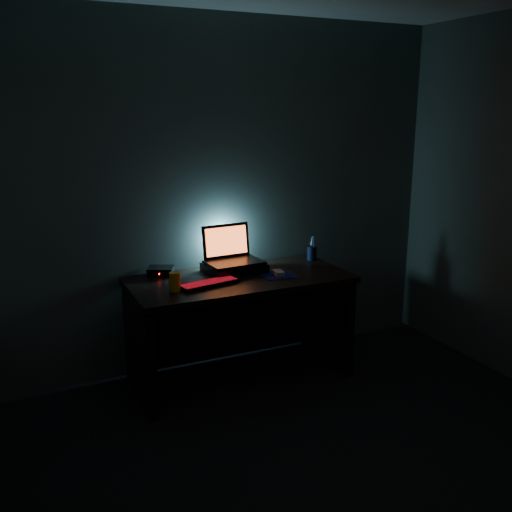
{
  "coord_description": "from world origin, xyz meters",
  "views": [
    {
      "loc": [
        -1.46,
        -1.81,
        1.87
      ],
      "look_at": [
        0.1,
        1.57,
        0.9
      ],
      "focal_mm": 40.0,
      "sensor_mm": 36.0,
      "label": 1
    }
  ],
  "objects_px": {
    "mouse": "(279,273)",
    "router": "(161,271)",
    "laptop": "(231,254)",
    "pen_cup": "(312,253)",
    "keyboard": "(209,283)",
    "juice_glass": "(175,282)"
  },
  "relations": [
    {
      "from": "mouse",
      "to": "router",
      "type": "bearing_deg",
      "value": 162.2
    },
    {
      "from": "laptop",
      "to": "mouse",
      "type": "height_order",
      "value": "laptop"
    },
    {
      "from": "router",
      "to": "pen_cup",
      "type": "bearing_deg",
      "value": 20.45
    },
    {
      "from": "keyboard",
      "to": "mouse",
      "type": "relative_size",
      "value": 4.21
    },
    {
      "from": "mouse",
      "to": "pen_cup",
      "type": "distance_m",
      "value": 0.5
    },
    {
      "from": "laptop",
      "to": "juice_glass",
      "type": "relative_size",
      "value": 3.29
    },
    {
      "from": "laptop",
      "to": "keyboard",
      "type": "relative_size",
      "value": 0.95
    },
    {
      "from": "keyboard",
      "to": "juice_glass",
      "type": "height_order",
      "value": "juice_glass"
    },
    {
      "from": "laptop",
      "to": "mouse",
      "type": "relative_size",
      "value": 4.01
    },
    {
      "from": "laptop",
      "to": "router",
      "type": "relative_size",
      "value": 1.86
    },
    {
      "from": "laptop",
      "to": "pen_cup",
      "type": "xyz_separation_m",
      "value": [
        0.66,
        0.0,
        -0.07
      ]
    },
    {
      "from": "pen_cup",
      "to": "mouse",
      "type": "bearing_deg",
      "value": -147.37
    },
    {
      "from": "pen_cup",
      "to": "juice_glass",
      "type": "distance_m",
      "value": 1.21
    },
    {
      "from": "mouse",
      "to": "keyboard",
      "type": "bearing_deg",
      "value": -171.4
    },
    {
      "from": "keyboard",
      "to": "mouse",
      "type": "distance_m",
      "value": 0.51
    },
    {
      "from": "keyboard",
      "to": "router",
      "type": "bearing_deg",
      "value": 110.31
    },
    {
      "from": "keyboard",
      "to": "pen_cup",
      "type": "xyz_separation_m",
      "value": [
        0.93,
        0.28,
        0.04
      ]
    },
    {
      "from": "keyboard",
      "to": "router",
      "type": "height_order",
      "value": "router"
    },
    {
      "from": "pen_cup",
      "to": "juice_glass",
      "type": "relative_size",
      "value": 0.86
    },
    {
      "from": "keyboard",
      "to": "router",
      "type": "xyz_separation_m",
      "value": [
        -0.22,
        0.36,
        0.02
      ]
    },
    {
      "from": "pen_cup",
      "to": "router",
      "type": "xyz_separation_m",
      "value": [
        -1.15,
        0.08,
        -0.02
      ]
    },
    {
      "from": "mouse",
      "to": "pen_cup",
      "type": "height_order",
      "value": "pen_cup"
    }
  ]
}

